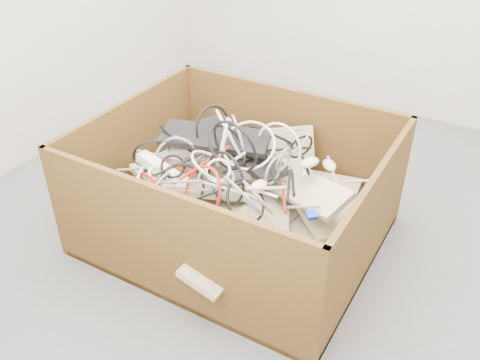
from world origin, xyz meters
The scene contains 8 objects.
ground centered at (0.00, 0.00, 0.00)m, with size 3.00×3.00×0.00m, color #58585A.
cardboard_box centered at (-0.11, -0.20, 0.14)m, with size 1.24×1.03×0.57m.
keyboard_pile centered at (-0.10, -0.16, 0.28)m, with size 1.11×1.04×0.34m.
mice_scatter centered at (-0.12, -0.15, 0.35)m, with size 0.89×0.74×0.19m.
power_strip_left centered at (-0.40, -0.18, 0.36)m, with size 0.32×0.06×0.04m, color white.
power_strip_right centered at (-0.38, -0.36, 0.35)m, with size 0.30×0.06×0.04m, color white.
vga_plug centered at (0.31, -0.30, 0.34)m, with size 0.04×0.04×0.02m, color #0D2BCD.
cable_tangle centered at (-0.18, -0.21, 0.41)m, with size 1.04×0.82×0.49m.
Camera 1 is at (0.88, -1.86, 1.58)m, focal length 38.93 mm.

